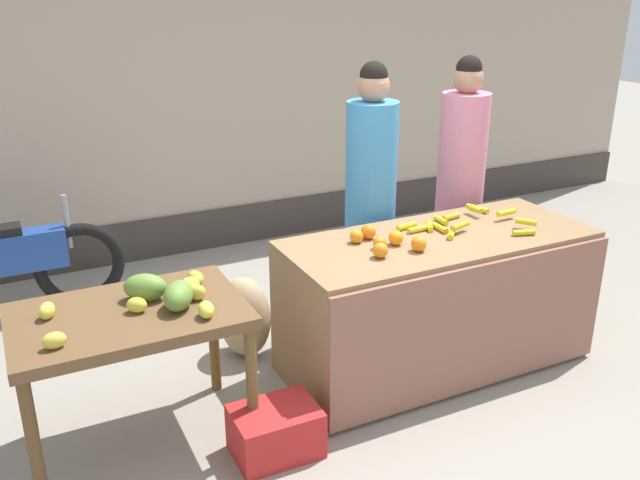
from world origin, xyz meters
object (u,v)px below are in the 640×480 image
object	(u,v)px
parked_motorcycle	(9,267)
produce_crate	(276,431)
vendor_woman_blue_shirt	(370,200)
produce_sack	(244,317)
vendor_woman_pink_shirt	(460,184)

from	to	relation	value
parked_motorcycle	produce_crate	bearing A→B (deg)	-63.65
vendor_woman_blue_shirt	produce_crate	distance (m)	1.73
parked_motorcycle	produce_sack	distance (m)	1.80
produce_crate	parked_motorcycle	bearing A→B (deg)	116.35
parked_motorcycle	produce_sack	size ratio (longest dim) A/B	2.94
vendor_woman_pink_shirt	produce_sack	bearing A→B (deg)	-178.03
vendor_woman_pink_shirt	parked_motorcycle	distance (m)	3.28
vendor_woman_blue_shirt	produce_sack	size ratio (longest dim) A/B	3.37
vendor_woman_blue_shirt	produce_sack	distance (m)	1.14
vendor_woman_pink_shirt	parked_motorcycle	world-z (taller)	vendor_woman_pink_shirt
produce_crate	produce_sack	xyz separation A→B (m)	(0.21, 1.00, 0.14)
vendor_woman_blue_shirt	vendor_woman_pink_shirt	size ratio (longest dim) A/B	1.00
produce_crate	vendor_woman_pink_shirt	bearing A→B (deg)	29.10
produce_sack	produce_crate	bearing A→B (deg)	-101.75
vendor_woman_blue_shirt	produce_sack	xyz separation A→B (m)	(-0.93, -0.02, -0.65)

